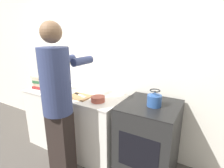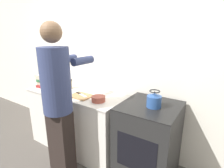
{
  "view_description": "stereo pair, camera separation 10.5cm",
  "coord_description": "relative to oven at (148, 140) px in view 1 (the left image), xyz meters",
  "views": [
    {
      "loc": [
        1.32,
        -1.48,
        1.71
      ],
      "look_at": [
        0.34,
        0.21,
        1.15
      ],
      "focal_mm": 28.0,
      "sensor_mm": 36.0,
      "label": 1
    },
    {
      "loc": [
        1.41,
        -1.42,
        1.71
      ],
      "look_at": [
        0.34,
        0.21,
        1.15
      ],
      "focal_mm": 28.0,
      "sensor_mm": 36.0,
      "label": 2
    }
  ],
  "objects": [
    {
      "name": "kettle",
      "position": [
        0.05,
        -0.03,
        0.55
      ],
      "size": [
        0.16,
        0.16,
        0.19
      ],
      "color": "#284C8C",
      "rests_on": "oven"
    },
    {
      "name": "canister_jar",
      "position": [
        -1.34,
        0.03,
        0.5
      ],
      "size": [
        0.12,
        0.12,
        0.14
      ],
      "color": "tan",
      "rests_on": "counter"
    },
    {
      "name": "wall_back",
      "position": [
        -0.77,
        0.41,
        0.83
      ],
      "size": [
        8.0,
        0.05,
        2.6
      ],
      "color": "silver",
      "rests_on": "ground_plane"
    },
    {
      "name": "knife",
      "position": [
        -0.94,
        -0.12,
        0.45
      ],
      "size": [
        0.25,
        0.11,
        0.01
      ],
      "rotation": [
        0.0,
        0.0,
        -0.31
      ],
      "color": "silver",
      "rests_on": "cutting_board"
    },
    {
      "name": "oven",
      "position": [
        0.0,
        0.0,
        0.0
      ],
      "size": [
        0.64,
        0.68,
        0.94
      ],
      "color": "black",
      "rests_on": "ground_plane"
    },
    {
      "name": "cutting_board",
      "position": [
        -0.93,
        -0.14,
        0.44
      ],
      "size": [
        0.29,
        0.23,
        0.02
      ],
      "color": "#A87A4C",
      "rests_on": "counter"
    },
    {
      "name": "person",
      "position": [
        -0.87,
        -0.56,
        0.54
      ],
      "size": [
        0.36,
        0.6,
        1.84
      ],
      "color": "black",
      "rests_on": "ground_plane"
    },
    {
      "name": "bowl_prep",
      "position": [
        -0.62,
        -0.15,
        0.46
      ],
      "size": [
        0.17,
        0.17,
        0.07
      ],
      "color": "#9E4738",
      "rests_on": "counter"
    },
    {
      "name": "ground_plane",
      "position": [
        -0.77,
        -0.34,
        -0.47
      ],
      "size": [
        12.0,
        12.0,
        0.0
      ],
      "primitive_type": "plane",
      "color": "#4C4742"
    },
    {
      "name": "counter",
      "position": [
        -1.13,
        -0.03,
        -0.02
      ],
      "size": [
        1.51,
        0.63,
        0.9
      ],
      "color": "silver",
      "rests_on": "ground_plane"
    },
    {
      "name": "book_stack",
      "position": [
        -1.73,
        -0.07,
        0.52
      ],
      "size": [
        0.24,
        0.29,
        0.19
      ],
      "color": "maroon",
      "rests_on": "counter"
    }
  ]
}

